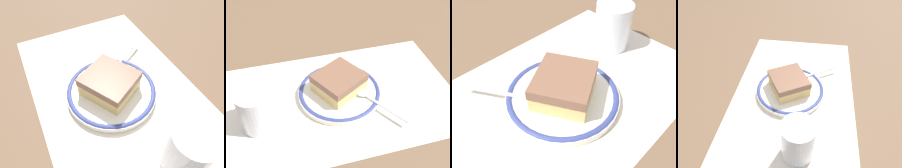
{
  "view_description": "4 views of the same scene",
  "coord_description": "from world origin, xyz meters",
  "views": [
    {
      "loc": [
        -0.23,
        0.12,
        0.33
      ],
      "look_at": [
        -0.0,
        0.01,
        0.03
      ],
      "focal_mm": 32.3,
      "sensor_mm": 36.0,
      "label": 1
    },
    {
      "loc": [
        -0.11,
        -0.4,
        0.44
      ],
      "look_at": [
        -0.0,
        0.01,
        0.03
      ],
      "focal_mm": 43.37,
      "sensor_mm": 36.0,
      "label": 2
    },
    {
      "loc": [
        0.19,
        0.2,
        0.3
      ],
      "look_at": [
        -0.0,
        0.01,
        0.03
      ],
      "focal_mm": 39.58,
      "sensor_mm": 36.0,
      "label": 3
    },
    {
      "loc": [
        -0.4,
        -0.05,
        0.41
      ],
      "look_at": [
        -0.0,
        0.01,
        0.03
      ],
      "focal_mm": 33.84,
      "sensor_mm": 36.0,
      "label": 4
    }
  ],
  "objects": [
    {
      "name": "plate",
      "position": [
        -0.0,
        0.01,
        0.01
      ],
      "size": [
        0.18,
        0.18,
        0.02
      ],
      "color": "silver",
      "rests_on": "placemat"
    },
    {
      "name": "cake_slice",
      "position": [
        0.0,
        0.01,
        0.04
      ],
      "size": [
        0.12,
        0.12,
        0.04
      ],
      "color": "#DBB76B",
      "rests_on": "plate"
    },
    {
      "name": "spoon",
      "position": [
        0.05,
        -0.03,
        0.02
      ],
      "size": [
        0.09,
        0.12,
        0.01
      ],
      "color": "silver",
      "rests_on": "plate"
    },
    {
      "name": "cup",
      "position": [
        -0.17,
        -0.03,
        0.04
      ],
      "size": [
        0.07,
        0.07,
        0.09
      ],
      "color": "silver",
      "rests_on": "placemat"
    },
    {
      "name": "placemat",
      "position": [
        0.0,
        0.0,
        0.0
      ],
      "size": [
        0.51,
        0.32,
        0.0
      ],
      "primitive_type": "cube",
      "color": "beige",
      "rests_on": "ground_plane"
    },
    {
      "name": "ground_plane",
      "position": [
        0.0,
        0.0,
        0.0
      ],
      "size": [
        2.4,
        2.4,
        0.0
      ],
      "primitive_type": "plane",
      "color": "brown"
    }
  ]
}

